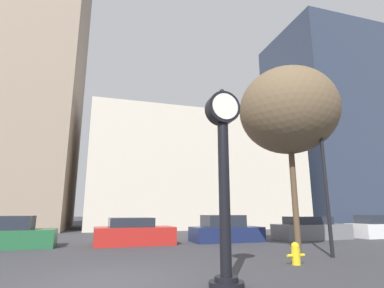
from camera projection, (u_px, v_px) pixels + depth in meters
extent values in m
plane|color=#38383D|center=(106.00, 282.00, 7.09)|extent=(200.00, 200.00, 0.00)
cube|color=gray|center=(17.00, 50.00, 30.80)|extent=(12.87, 12.00, 35.86)
cube|color=beige|center=(192.00, 174.00, 33.39)|extent=(21.70, 12.00, 11.43)
cube|color=#2D384C|center=(328.00, 126.00, 40.31)|extent=(12.80, 12.00, 25.69)
cylinder|color=black|center=(226.00, 284.00, 6.61)|extent=(0.79, 0.79, 0.12)
cylinder|color=black|center=(226.00, 279.00, 6.63)|extent=(0.53, 0.53, 0.10)
cylinder|color=black|center=(224.00, 196.00, 7.03)|extent=(0.26, 0.26, 3.52)
cylinder|color=black|center=(222.00, 109.00, 7.51)|extent=(0.82, 0.37, 0.82)
cylinder|color=white|center=(225.00, 106.00, 7.33)|extent=(0.67, 0.02, 0.67)
cylinder|color=white|center=(219.00, 111.00, 7.69)|extent=(0.67, 0.02, 0.67)
sphere|color=black|center=(222.00, 91.00, 7.61)|extent=(0.12, 0.12, 0.12)
cube|color=#236038|center=(10.00, 239.00, 13.63)|extent=(3.86, 1.95, 0.81)
cube|color=#232833|center=(8.00, 223.00, 13.73)|extent=(2.15, 1.68, 0.62)
cube|color=red|center=(134.00, 236.00, 15.10)|extent=(3.99, 2.09, 0.87)
cube|color=#232833|center=(131.00, 222.00, 15.18)|extent=(2.22, 1.79, 0.46)
cube|color=#19234C|center=(226.00, 234.00, 16.64)|extent=(3.91, 1.91, 0.79)
cube|color=#232833|center=(223.00, 221.00, 16.74)|extent=(2.16, 1.67, 0.64)
cube|color=slate|center=(312.00, 232.00, 18.10)|extent=(4.63, 1.89, 0.88)
cube|color=#232833|center=(308.00, 220.00, 18.18)|extent=(2.56, 1.63, 0.45)
cube|color=silver|center=(381.00, 230.00, 19.45)|extent=(4.36, 2.01, 0.87)
cube|color=#232833|center=(377.00, 219.00, 19.53)|extent=(2.43, 1.71, 0.54)
cylinder|color=yellow|center=(296.00, 256.00, 9.38)|extent=(0.27, 0.27, 0.51)
sphere|color=yellow|center=(295.00, 246.00, 9.45)|extent=(0.25, 0.25, 0.25)
cylinder|color=yellow|center=(290.00, 256.00, 9.33)|extent=(0.17, 0.09, 0.09)
cylinder|color=yellow|center=(302.00, 255.00, 9.45)|extent=(0.17, 0.09, 0.09)
cylinder|color=black|center=(325.00, 174.00, 11.52)|extent=(0.14, 0.14, 6.05)
cylinder|color=black|center=(308.00, 107.00, 12.73)|extent=(0.11, 1.20, 0.11)
ellipsoid|color=silver|center=(299.00, 114.00, 13.27)|extent=(0.36, 0.60, 0.24)
cylinder|color=brown|center=(294.00, 194.00, 12.24)|extent=(0.24, 0.24, 4.66)
ellipsoid|color=brown|center=(288.00, 111.00, 13.03)|extent=(4.20, 4.20, 3.78)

